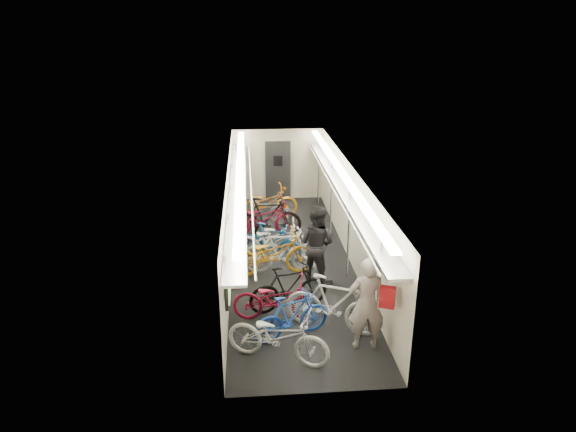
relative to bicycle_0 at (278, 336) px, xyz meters
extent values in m
plane|color=black|center=(0.58, 4.07, -0.50)|extent=(10.00, 10.00, 0.00)
plane|color=white|center=(0.58, 4.07, 1.90)|extent=(10.00, 10.00, 0.00)
plane|color=beige|center=(-0.92, 4.07, 0.70)|extent=(0.00, 10.00, 10.00)
plane|color=beige|center=(2.08, 4.07, 0.70)|extent=(0.00, 10.00, 10.00)
plane|color=beige|center=(0.58, 9.07, 0.70)|extent=(3.00, 0.00, 3.00)
plane|color=beige|center=(0.58, -0.93, 0.70)|extent=(3.00, 0.00, 3.00)
cube|color=black|center=(-0.88, 0.87, 0.75)|extent=(0.06, 1.10, 0.80)
cube|color=#7FBA51|center=(-0.84, 0.87, 0.75)|extent=(0.02, 0.96, 0.66)
cube|color=black|center=(-0.88, 3.07, 0.75)|extent=(0.06, 1.10, 0.80)
cube|color=#7FBA51|center=(-0.84, 3.07, 0.75)|extent=(0.02, 0.96, 0.66)
cube|color=black|center=(-0.88, 5.27, 0.75)|extent=(0.06, 1.10, 0.80)
cube|color=#7FBA51|center=(-0.84, 5.27, 0.75)|extent=(0.02, 0.96, 0.66)
cube|color=black|center=(-0.88, 7.47, 0.75)|extent=(0.06, 1.10, 0.80)
cube|color=#7FBA51|center=(-0.84, 7.47, 0.75)|extent=(0.02, 0.96, 0.66)
cube|color=yellow|center=(-0.87, 1.97, 0.80)|extent=(0.02, 0.22, 0.30)
cube|color=yellow|center=(-0.87, 4.17, 0.80)|extent=(0.02, 0.22, 0.30)
cube|color=yellow|center=(-0.87, 6.37, 0.80)|extent=(0.02, 0.22, 0.30)
cube|color=black|center=(0.58, 9.01, 0.50)|extent=(0.85, 0.08, 2.00)
cube|color=#999BA0|center=(-0.70, 4.07, 1.42)|extent=(0.40, 9.70, 0.05)
cube|color=#999BA0|center=(1.86, 4.07, 1.42)|extent=(0.40, 9.70, 0.05)
cylinder|color=silver|center=(-0.37, 4.07, 1.52)|extent=(0.04, 9.70, 0.04)
cylinder|color=silver|center=(1.53, 4.07, 1.52)|extent=(0.04, 9.70, 0.04)
cube|color=white|center=(-0.62, 4.07, 1.84)|extent=(0.18, 9.60, 0.04)
cube|color=white|center=(1.78, 4.07, 1.84)|extent=(0.18, 9.60, 0.04)
cylinder|color=silver|center=(1.83, 0.27, 0.70)|extent=(0.05, 0.05, 2.38)
cylinder|color=silver|center=(1.83, 3.07, 0.70)|extent=(0.05, 0.05, 2.38)
cylinder|color=silver|center=(1.83, 5.57, 0.70)|extent=(0.05, 0.05, 2.38)
cylinder|color=silver|center=(1.83, 8.07, 0.70)|extent=(0.05, 0.05, 2.38)
imported|color=#BCBBC1|center=(0.00, 0.00, 0.00)|extent=(2.00, 1.34, 0.99)
imported|color=#1B46A5|center=(0.30, 0.67, -0.03)|extent=(1.61, 0.97, 0.93)
imported|color=maroon|center=(0.06, 1.32, -0.02)|extent=(1.87, 0.89, 0.95)
imported|color=black|center=(0.33, 1.71, 0.02)|extent=(1.77, 0.89, 1.03)
imported|color=orange|center=(0.06, 3.34, 0.05)|extent=(2.15, 1.00, 1.09)
imported|color=#BABABC|center=(0.31, 3.44, 0.08)|extent=(1.92, 0.59, 1.15)
imported|color=silver|center=(0.13, 4.19, 0.02)|extent=(1.99, 0.75, 1.03)
imported|color=navy|center=(0.09, 4.16, 0.00)|extent=(1.69, 1.11, 0.99)
imported|color=maroon|center=(-0.08, 5.62, 0.07)|extent=(2.23, 1.00, 1.13)
imported|color=black|center=(0.05, 5.68, 0.09)|extent=(1.96, 0.60, 1.17)
imported|color=orange|center=(0.06, 7.05, 0.04)|extent=(2.13, 1.15, 1.06)
imported|color=#BABABC|center=(1.13, 0.87, 0.08)|extent=(1.99, 1.28, 1.16)
imported|color=slate|center=(-0.08, 6.78, -0.02)|extent=(1.92, 1.28, 0.95)
imported|color=gray|center=(1.62, 0.28, 0.41)|extent=(0.67, 0.44, 1.81)
imported|color=black|center=(1.06, 2.98, 0.43)|extent=(1.14, 1.10, 1.85)
cube|color=#A51016|center=(1.86, -0.16, 0.78)|extent=(0.29, 0.23, 0.38)
camera|label=1|loc=(-0.46, -7.67, 5.13)|focal=32.00mm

